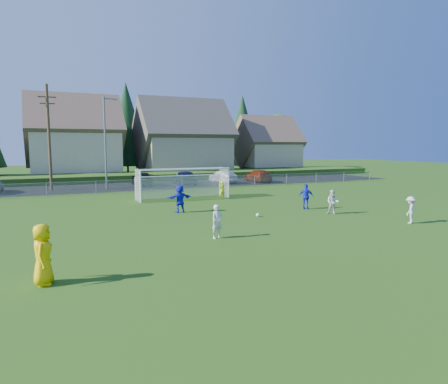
{
  "coord_description": "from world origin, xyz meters",
  "views": [
    {
      "loc": [
        -10.41,
        -14.55,
        4.34
      ],
      "look_at": [
        0.0,
        8.0,
        1.4
      ],
      "focal_mm": 32.0,
      "sensor_mm": 36.0,
      "label": 1
    }
  ],
  "objects_px": {
    "player_white_b": "(333,202)",
    "car_f": "(223,177)",
    "referee": "(43,254)",
    "car_e": "(185,178)",
    "player_white_c": "(411,210)",
    "soccer_goal": "(182,179)",
    "goalkeeper": "(222,190)",
    "player_blue_b": "(180,199)",
    "car_g": "(258,176)",
    "car_d": "(142,179)",
    "player_white_a": "(217,222)",
    "player_blue_a": "(306,197)",
    "soccer_ball": "(258,215)"
  },
  "relations": [
    {
      "from": "car_d",
      "to": "car_g",
      "type": "height_order",
      "value": "same"
    },
    {
      "from": "referee",
      "to": "car_e",
      "type": "xyz_separation_m",
      "value": [
        14.35,
        27.88,
        -0.17
      ]
    },
    {
      "from": "player_white_a",
      "to": "car_g",
      "type": "height_order",
      "value": "player_white_a"
    },
    {
      "from": "car_f",
      "to": "soccer_goal",
      "type": "bearing_deg",
      "value": 45.11
    },
    {
      "from": "player_blue_a",
      "to": "player_blue_b",
      "type": "relative_size",
      "value": 0.95
    },
    {
      "from": "soccer_ball",
      "to": "car_f",
      "type": "distance_m",
      "value": 21.8
    },
    {
      "from": "referee",
      "to": "player_blue_a",
      "type": "distance_m",
      "value": 18.53
    },
    {
      "from": "player_white_c",
      "to": "soccer_goal",
      "type": "xyz_separation_m",
      "value": [
        -8.16,
        15.09,
        0.87
      ]
    },
    {
      "from": "player_white_c",
      "to": "player_white_a",
      "type": "bearing_deg",
      "value": -31.43
    },
    {
      "from": "car_e",
      "to": "soccer_goal",
      "type": "relative_size",
      "value": 0.63
    },
    {
      "from": "referee",
      "to": "player_blue_a",
      "type": "bearing_deg",
      "value": -51.15
    },
    {
      "from": "player_white_a",
      "to": "car_g",
      "type": "bearing_deg",
      "value": 40.69
    },
    {
      "from": "soccer_ball",
      "to": "player_blue_a",
      "type": "relative_size",
      "value": 0.13
    },
    {
      "from": "player_white_b",
      "to": "soccer_goal",
      "type": "height_order",
      "value": "soccer_goal"
    },
    {
      "from": "player_white_a",
      "to": "player_white_b",
      "type": "xyz_separation_m",
      "value": [
        9.24,
        2.95,
        -0.03
      ]
    },
    {
      "from": "goalkeeper",
      "to": "car_d",
      "type": "bearing_deg",
      "value": -71.84
    },
    {
      "from": "car_e",
      "to": "soccer_ball",
      "type": "bearing_deg",
      "value": 88.64
    },
    {
      "from": "soccer_ball",
      "to": "car_g",
      "type": "bearing_deg",
      "value": 60.37
    },
    {
      "from": "player_white_c",
      "to": "goalkeeper",
      "type": "relative_size",
      "value": 1.04
    },
    {
      "from": "referee",
      "to": "player_white_a",
      "type": "relative_size",
      "value": 1.22
    },
    {
      "from": "player_white_c",
      "to": "player_blue_a",
      "type": "height_order",
      "value": "player_blue_a"
    },
    {
      "from": "player_white_a",
      "to": "soccer_goal",
      "type": "height_order",
      "value": "soccer_goal"
    },
    {
      "from": "car_f",
      "to": "soccer_goal",
      "type": "xyz_separation_m",
      "value": [
        -8.58,
        -10.82,
        0.95
      ]
    },
    {
      "from": "player_white_b",
      "to": "player_white_c",
      "type": "distance_m",
      "value": 4.6
    },
    {
      "from": "car_f",
      "to": "car_g",
      "type": "relative_size",
      "value": 0.85
    },
    {
      "from": "referee",
      "to": "car_e",
      "type": "relative_size",
      "value": 0.41
    },
    {
      "from": "goalkeeper",
      "to": "car_g",
      "type": "xyz_separation_m",
      "value": [
        10.15,
        12.0,
        -0.02
      ]
    },
    {
      "from": "player_blue_b",
      "to": "goalkeeper",
      "type": "bearing_deg",
      "value": -144.22
    },
    {
      "from": "goalkeeper",
      "to": "soccer_goal",
      "type": "height_order",
      "value": "soccer_goal"
    },
    {
      "from": "player_white_b",
      "to": "soccer_goal",
      "type": "xyz_separation_m",
      "value": [
        -6.19,
        10.93,
        0.86
      ]
    },
    {
      "from": "soccer_ball",
      "to": "referee",
      "type": "relative_size",
      "value": 0.11
    },
    {
      "from": "car_f",
      "to": "car_g",
      "type": "bearing_deg",
      "value": 167.7
    },
    {
      "from": "referee",
      "to": "player_white_c",
      "type": "xyz_separation_m",
      "value": [
        18.64,
        2.21,
        -0.21
      ]
    },
    {
      "from": "car_d",
      "to": "car_f",
      "type": "xyz_separation_m",
      "value": [
        9.12,
        -0.86,
        -0.03
      ]
    },
    {
      "from": "player_blue_b",
      "to": "goalkeeper",
      "type": "xyz_separation_m",
      "value": [
        5.11,
        4.68,
        -0.18
      ]
    },
    {
      "from": "player_white_b",
      "to": "car_e",
      "type": "height_order",
      "value": "car_e"
    },
    {
      "from": "soccer_ball",
      "to": "player_blue_a",
      "type": "distance_m",
      "value": 4.63
    },
    {
      "from": "goalkeeper",
      "to": "car_f",
      "type": "bearing_deg",
      "value": -110.83
    },
    {
      "from": "soccer_goal",
      "to": "car_f",
      "type": "bearing_deg",
      "value": 51.6
    },
    {
      "from": "player_white_b",
      "to": "car_f",
      "type": "relative_size",
      "value": 0.37
    },
    {
      "from": "player_white_b",
      "to": "player_blue_b",
      "type": "bearing_deg",
      "value": -157.75
    },
    {
      "from": "soccer_ball",
      "to": "car_f",
      "type": "bearing_deg",
      "value": 70.96
    },
    {
      "from": "player_white_c",
      "to": "car_d",
      "type": "xyz_separation_m",
      "value": [
        -8.7,
        26.78,
        -0.05
      ]
    },
    {
      "from": "goalkeeper",
      "to": "player_blue_b",
      "type": "bearing_deg",
      "value": 46.63
    },
    {
      "from": "player_white_c",
      "to": "soccer_goal",
      "type": "relative_size",
      "value": 0.2
    },
    {
      "from": "player_white_a",
      "to": "car_d",
      "type": "distance_m",
      "value": 25.69
    },
    {
      "from": "player_white_c",
      "to": "goalkeeper",
      "type": "distance_m",
      "value": 14.51
    },
    {
      "from": "car_e",
      "to": "car_g",
      "type": "relative_size",
      "value": 0.96
    },
    {
      "from": "player_blue_b",
      "to": "goalkeeper",
      "type": "height_order",
      "value": "player_blue_b"
    },
    {
      "from": "player_white_c",
      "to": "referee",
      "type": "bearing_deg",
      "value": -18.49
    }
  ]
}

